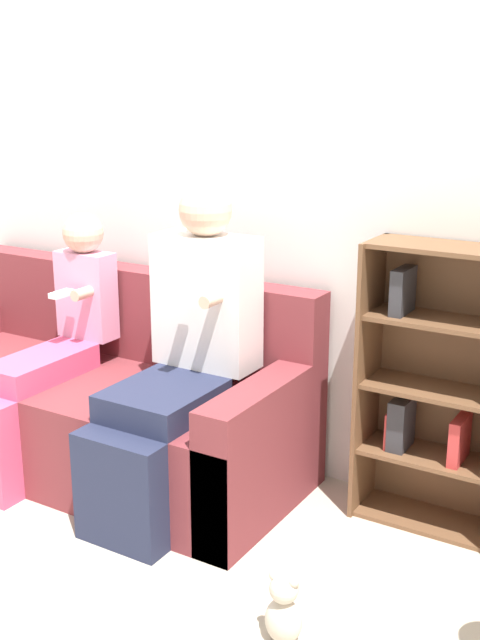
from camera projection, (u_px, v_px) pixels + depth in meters
The scene contains 7 objects.
ground_plane at pixel (48, 517), 3.28m from camera, with size 14.00×14.00×0.00m, color #B2A893.
back_wall at pixel (176, 181), 3.69m from camera, with size 10.00×0.06×2.55m.
couch at pixel (97, 404), 3.69m from camera, with size 1.98×0.82×0.87m.
adult_seated at pixel (182, 346), 3.24m from camera, with size 0.44×0.77×1.32m.
child_seated at pixel (49, 346), 3.58m from camera, with size 0.28×0.79×1.14m.
bookshelf at pixel (434, 389), 3.13m from camera, with size 0.57×0.27×1.13m.
teddy_bear at pixel (284, 610), 2.51m from camera, with size 0.12×0.10×0.25m.
Camera 1 is at (2.19, -2.09, 1.70)m, focal length 45.00 mm.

